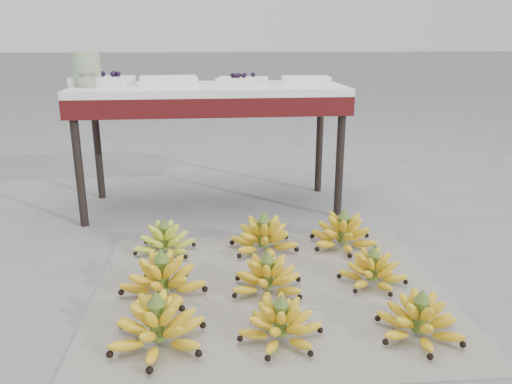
{
  "coord_description": "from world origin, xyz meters",
  "views": [
    {
      "loc": [
        -0.17,
        -1.53,
        0.87
      ],
      "look_at": [
        0.03,
        0.4,
        0.27
      ],
      "focal_mm": 35.0,
      "sensor_mm": 36.0,
      "label": 1
    }
  ],
  "objects": [
    {
      "name": "ground",
      "position": [
        0.0,
        0.0,
        0.0
      ],
      "size": [
        60.0,
        60.0,
        0.0
      ],
      "primitive_type": "plane",
      "color": "slate",
      "rests_on": "ground"
    },
    {
      "name": "newspaper_mat",
      "position": [
        0.05,
        0.06,
        0.0
      ],
      "size": [
        1.27,
        1.08,
        0.01
      ],
      "primitive_type": "cube",
      "rotation": [
        0.0,
        0.0,
        -0.02
      ],
      "color": "beige",
      "rests_on": "ground"
    },
    {
      "name": "bunch_front_left",
      "position": [
        -0.32,
        -0.23,
        0.07
      ],
      "size": [
        0.35,
        0.35,
        0.18
      ],
      "rotation": [
        0.0,
        0.0,
        0.21
      ],
      "color": "yellow",
      "rests_on": "newspaper_mat"
    },
    {
      "name": "bunch_front_center",
      "position": [
        0.04,
        -0.24,
        0.06
      ],
      "size": [
        0.27,
        0.27,
        0.15
      ],
      "rotation": [
        0.0,
        0.0,
        0.07
      ],
      "color": "yellow",
      "rests_on": "newspaper_mat"
    },
    {
      "name": "bunch_front_right",
      "position": [
        0.46,
        -0.27,
        0.06
      ],
      "size": [
        0.32,
        0.32,
        0.16
      ],
      "rotation": [
        0.0,
        0.0,
        0.27
      ],
      "color": "yellow",
      "rests_on": "newspaper_mat"
    },
    {
      "name": "bunch_mid_left",
      "position": [
        -0.33,
        0.06,
        0.07
      ],
      "size": [
        0.32,
        0.32,
        0.18
      ],
      "rotation": [
        0.0,
        0.0,
        -0.11
      ],
      "color": "yellow",
      "rests_on": "newspaper_mat"
    },
    {
      "name": "bunch_mid_center",
      "position": [
        0.04,
        0.05,
        0.06
      ],
      "size": [
        0.28,
        0.28,
        0.16
      ],
      "rotation": [
        0.0,
        0.0,
        0.08
      ],
      "color": "yellow",
      "rests_on": "newspaper_mat"
    },
    {
      "name": "bunch_mid_right",
      "position": [
        0.43,
        0.08,
        0.06
      ],
      "size": [
        0.32,
        0.32,
        0.15
      ],
      "rotation": [
        0.0,
        0.0,
        -0.4
      ],
      "color": "yellow",
      "rests_on": "newspaper_mat"
    },
    {
      "name": "bunch_back_left",
      "position": [
        -0.35,
        0.43,
        0.06
      ],
      "size": [
        0.25,
        0.25,
        0.15
      ],
      "rotation": [
        0.0,
        0.0,
        0.0
      ],
      "color": "#94B62E",
      "rests_on": "newspaper_mat"
    },
    {
      "name": "bunch_back_center",
      "position": [
        0.07,
        0.41,
        0.07
      ],
      "size": [
        0.36,
        0.36,
        0.18
      ],
      "rotation": [
        0.0,
        0.0,
        0.29
      ],
      "color": "yellow",
      "rests_on": "newspaper_mat"
    },
    {
      "name": "bunch_back_right",
      "position": [
        0.41,
        0.42,
        0.07
      ],
      "size": [
        0.3,
        0.3,
        0.18
      ],
      "rotation": [
        0.0,
        0.0,
        0.04
      ],
      "color": "yellow",
      "rests_on": "newspaper_mat"
    },
    {
      "name": "vendor_table",
      "position": [
        -0.13,
        1.03,
        0.57
      ],
      "size": [
        1.34,
        0.54,
        0.64
      ],
      "color": "black",
      "rests_on": "ground"
    },
    {
      "name": "tray_far_left",
      "position": [
        -0.66,
        1.07,
        0.67
      ],
      "size": [
        0.31,
        0.25,
        0.07
      ],
      "color": "white",
      "rests_on": "vendor_table"
    },
    {
      "name": "tray_left",
      "position": [
        -0.34,
        1.03,
        0.67
      ],
      "size": [
        0.29,
        0.22,
        0.04
      ],
      "color": "white",
      "rests_on": "vendor_table"
    },
    {
      "name": "tray_right",
      "position": [
        0.03,
        1.0,
        0.66
      ],
      "size": [
        0.27,
        0.22,
        0.06
      ],
      "color": "white",
      "rests_on": "vendor_table"
    },
    {
      "name": "tray_far_right",
      "position": [
        0.36,
        1.04,
        0.66
      ],
      "size": [
        0.26,
        0.2,
        0.04
      ],
      "color": "white",
      "rests_on": "vendor_table"
    },
    {
      "name": "glass_jar",
      "position": [
        -0.72,
        1.01,
        0.73
      ],
      "size": [
        0.16,
        0.16,
        0.17
      ],
      "primitive_type": "cylinder",
      "rotation": [
        0.0,
        0.0,
        0.28
      ],
      "color": "#D4F1C0",
      "rests_on": "vendor_table"
    }
  ]
}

